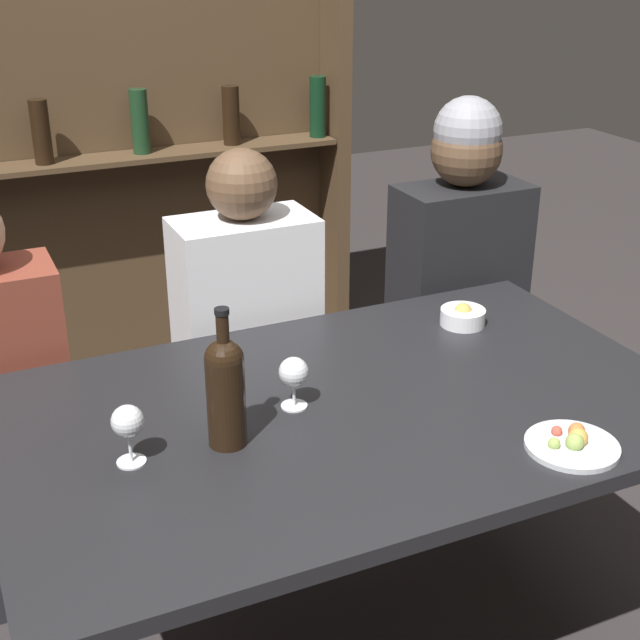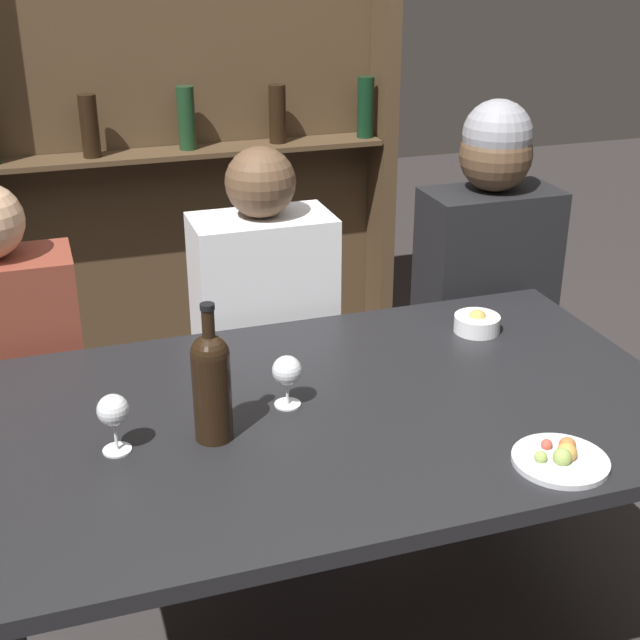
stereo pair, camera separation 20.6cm
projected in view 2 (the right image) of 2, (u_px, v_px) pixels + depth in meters
The scene contains 10 objects.
dining_table at pixel (340, 427), 2.02m from camera, with size 1.56×0.96×0.78m.
wine_rack_wall at pixel (183, 92), 3.42m from camera, with size 1.69×0.21×2.32m.
wine_bottle at pixel (211, 382), 1.82m from camera, with size 0.08×0.08×0.31m.
wine_glass_0 at pixel (113, 412), 1.79m from camera, with size 0.07×0.07×0.13m.
wine_glass_1 at pixel (287, 372), 1.97m from camera, with size 0.07×0.07×0.12m.
food_plate_0 at pixel (561, 458), 1.78m from camera, with size 0.19×0.19×0.04m.
snack_bowl at pixel (477, 323), 2.35m from camera, with size 0.12×0.12×0.06m.
seated_person_left at pixel (14, 408), 2.43m from camera, with size 0.40×0.22×1.19m.
seated_person_center at pixel (266, 365), 2.62m from camera, with size 0.39×0.22×1.22m.
seated_person_right at pixel (483, 313), 2.80m from camera, with size 0.40×0.22×1.31m.
Camera 2 is at (-0.59, -1.64, 1.77)m, focal length 50.00 mm.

